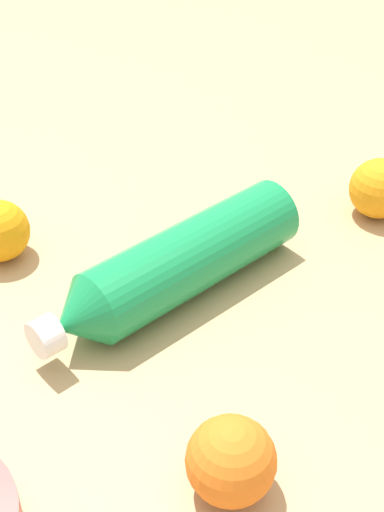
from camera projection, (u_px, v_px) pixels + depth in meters
name	position (u px, v px, depth m)	size (l,w,h in m)	color
ground_plane	(174.00, 261.00, 0.79)	(2.40, 2.40, 0.00)	tan
water_bottle	(175.00, 265.00, 0.73)	(0.16, 0.32, 0.08)	#198C4C
orange_1	(231.00, 461.00, 0.54)	(0.07, 0.07, 0.07)	orange
orange_2	(380.00, 188.00, 0.85)	(0.07, 0.07, 0.07)	orange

